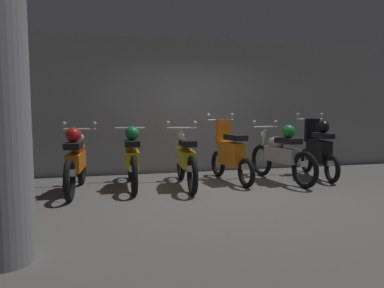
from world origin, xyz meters
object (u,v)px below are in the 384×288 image
object	(u,v)px
motorbike_slot_2	(186,159)
bicycle	(15,173)
motorbike_slot_3	(230,154)
motorbike_slot_1	(132,157)
motorbike_slot_0	(76,160)
motorbike_slot_4	(281,154)
motorbike_slot_5	(318,149)

from	to	relation	value
motorbike_slot_2	bicycle	size ratio (longest dim) A/B	1.13
motorbike_slot_3	bicycle	world-z (taller)	motorbike_slot_3
motorbike_slot_1	motorbike_slot_0	bearing A→B (deg)	-170.26
motorbike_slot_3	motorbike_slot_2	bearing A→B (deg)	-165.33
motorbike_slot_3	motorbike_slot_4	xyz separation A→B (m)	(0.93, -0.25, 0.00)
motorbike_slot_0	motorbike_slot_3	world-z (taller)	motorbike_slot_3
motorbike_slot_2	motorbike_slot_4	bearing A→B (deg)	-0.14
motorbike_slot_3	motorbike_slot_4	distance (m)	0.96
motorbike_slot_1	motorbike_slot_5	size ratio (longest dim) A/B	1.17
motorbike_slot_0	motorbike_slot_5	distance (m)	4.65
motorbike_slot_0	motorbike_slot_2	world-z (taller)	same
motorbike_slot_1	motorbike_slot_4	xyz separation A→B (m)	(2.78, -0.19, 0.00)
motorbike_slot_1	motorbike_slot_3	bearing A→B (deg)	1.75
motorbike_slot_0	motorbike_slot_1	bearing A→B (deg)	9.74
motorbike_slot_1	motorbike_slot_3	distance (m)	1.85
motorbike_slot_1	motorbike_slot_2	distance (m)	0.95
motorbike_slot_2	motorbike_slot_1	bearing A→B (deg)	168.78
motorbike_slot_1	motorbike_slot_4	size ratio (longest dim) A/B	1.01
motorbike_slot_4	bicycle	xyz separation A→B (m)	(-4.64, 0.02, -0.17)
motorbike_slot_4	motorbike_slot_3	bearing A→B (deg)	165.22
motorbike_slot_1	motorbike_slot_3	xyz separation A→B (m)	(1.85, 0.06, 0.00)
motorbike_slot_1	motorbike_slot_3	size ratio (longest dim) A/B	1.16
motorbike_slot_0	motorbike_slot_3	size ratio (longest dim) A/B	1.16
motorbike_slot_3	motorbike_slot_4	world-z (taller)	motorbike_slot_3
motorbike_slot_4	bicycle	distance (m)	4.64
motorbike_slot_5	motorbike_slot_3	bearing A→B (deg)	179.15
motorbike_slot_2	motorbike_slot_5	size ratio (longest dim) A/B	1.16
motorbike_slot_1	motorbike_slot_2	size ratio (longest dim) A/B	1.00
motorbike_slot_1	motorbike_slot_5	xyz separation A→B (m)	(3.72, 0.03, 0.04)
motorbike_slot_3	motorbike_slot_1	bearing A→B (deg)	-178.25
bicycle	motorbike_slot_4	bearing A→B (deg)	-0.24
motorbike_slot_3	motorbike_slot_5	bearing A→B (deg)	-0.85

